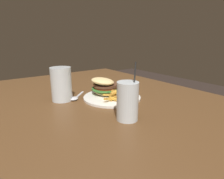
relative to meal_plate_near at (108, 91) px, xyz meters
name	(u,v)px	position (x,y,z in m)	size (l,w,h in m)	color
dining_table	(72,130)	(0.02, 0.19, -0.16)	(1.37, 1.30, 0.77)	brown
meal_plate_near	(108,91)	(0.00, 0.00, 0.00)	(0.27, 0.27, 0.10)	white
beer_glass	(61,85)	(0.09, 0.19, 0.04)	(0.09, 0.09, 0.15)	silver
juice_glass	(127,103)	(-0.25, 0.09, 0.03)	(0.08, 0.08, 0.20)	silver
spoon	(74,98)	(0.06, 0.15, -0.03)	(0.13, 0.13, 0.01)	silver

